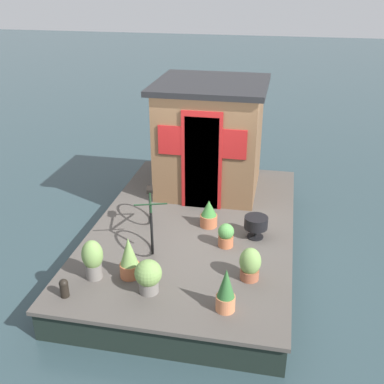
{
  "coord_description": "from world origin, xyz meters",
  "views": [
    {
      "loc": [
        -6.9,
        -1.35,
        4.44
      ],
      "look_at": [
        -0.2,
        0.0,
        1.21
      ],
      "focal_mm": 44.08,
      "sensor_mm": 36.0,
      "label": 1
    }
  ],
  "objects_px": {
    "bicycle": "(151,215)",
    "potted_plant_thyme": "(226,235)",
    "mooring_bollard": "(64,287)",
    "potted_plant_basil": "(226,291)",
    "potted_plant_succulent": "(93,259)",
    "charcoal_grill": "(256,223)",
    "houseboat_cabin": "(210,137)",
    "potted_plant_rosemary": "(129,258)",
    "potted_plant_ivy": "(250,264)",
    "potted_plant_sage": "(148,276)",
    "potted_plant_mint": "(209,214)"
  },
  "relations": [
    {
      "from": "bicycle",
      "to": "mooring_bollard",
      "type": "xyz_separation_m",
      "value": [
        -1.77,
        0.69,
        -0.22
      ]
    },
    {
      "from": "potted_plant_basil",
      "to": "charcoal_grill",
      "type": "xyz_separation_m",
      "value": [
        1.88,
        -0.23,
        -0.03
      ]
    },
    {
      "from": "potted_plant_basil",
      "to": "mooring_bollard",
      "type": "distance_m",
      "value": 2.13
    },
    {
      "from": "bicycle",
      "to": "potted_plant_succulent",
      "type": "height_order",
      "value": "bicycle"
    },
    {
      "from": "potted_plant_rosemary",
      "to": "potted_plant_basil",
      "type": "height_order",
      "value": "potted_plant_rosemary"
    },
    {
      "from": "bicycle",
      "to": "potted_plant_succulent",
      "type": "xyz_separation_m",
      "value": [
        -1.29,
        0.47,
        -0.05
      ]
    },
    {
      "from": "charcoal_grill",
      "to": "mooring_bollard",
      "type": "bearing_deg",
      "value": 130.84
    },
    {
      "from": "houseboat_cabin",
      "to": "potted_plant_ivy",
      "type": "distance_m",
      "value": 3.22
    },
    {
      "from": "potted_plant_mint",
      "to": "charcoal_grill",
      "type": "relative_size",
      "value": 1.25
    },
    {
      "from": "bicycle",
      "to": "charcoal_grill",
      "type": "distance_m",
      "value": 1.69
    },
    {
      "from": "houseboat_cabin",
      "to": "potted_plant_basil",
      "type": "xyz_separation_m",
      "value": [
        -3.66,
        -0.82,
        -0.77
      ]
    },
    {
      "from": "potted_plant_ivy",
      "to": "charcoal_grill",
      "type": "relative_size",
      "value": 1.28
    },
    {
      "from": "charcoal_grill",
      "to": "potted_plant_rosemary",
      "type": "bearing_deg",
      "value": 130.93
    },
    {
      "from": "potted_plant_sage",
      "to": "potted_plant_ivy",
      "type": "height_order",
      "value": "potted_plant_ivy"
    },
    {
      "from": "potted_plant_rosemary",
      "to": "potted_plant_succulent",
      "type": "relative_size",
      "value": 1.05
    },
    {
      "from": "mooring_bollard",
      "to": "potted_plant_rosemary",
      "type": "bearing_deg",
      "value": -49.38
    },
    {
      "from": "bicycle",
      "to": "potted_plant_succulent",
      "type": "bearing_deg",
      "value": 160.11
    },
    {
      "from": "potted_plant_rosemary",
      "to": "potted_plant_succulent",
      "type": "distance_m",
      "value": 0.5
    },
    {
      "from": "charcoal_grill",
      "to": "potted_plant_ivy",
      "type": "bearing_deg",
      "value": -179.58
    },
    {
      "from": "bicycle",
      "to": "potted_plant_ivy",
      "type": "distance_m",
      "value": 1.9
    },
    {
      "from": "houseboat_cabin",
      "to": "potted_plant_mint",
      "type": "xyz_separation_m",
      "value": [
        -1.56,
        -0.25,
        -0.83
      ]
    },
    {
      "from": "potted_plant_succulent",
      "to": "charcoal_grill",
      "type": "xyz_separation_m",
      "value": [
        1.56,
        -2.13,
        -0.06
      ]
    },
    {
      "from": "potted_plant_thyme",
      "to": "potted_plant_succulent",
      "type": "xyz_separation_m",
      "value": [
        -1.2,
        1.7,
        0.12
      ]
    },
    {
      "from": "houseboat_cabin",
      "to": "potted_plant_basil",
      "type": "bearing_deg",
      "value": -167.39
    },
    {
      "from": "potted_plant_ivy",
      "to": "potted_plant_thyme",
      "type": "bearing_deg",
      "value": 29.17
    },
    {
      "from": "potted_plant_rosemary",
      "to": "mooring_bollard",
      "type": "xyz_separation_m",
      "value": [
        -0.61,
        0.71,
        -0.15
      ]
    },
    {
      "from": "bicycle",
      "to": "charcoal_grill",
      "type": "bearing_deg",
      "value": -80.88
    },
    {
      "from": "potted_plant_sage",
      "to": "potted_plant_succulent",
      "type": "relative_size",
      "value": 0.81
    },
    {
      "from": "charcoal_grill",
      "to": "potted_plant_thyme",
      "type": "bearing_deg",
      "value": 129.45
    },
    {
      "from": "bicycle",
      "to": "potted_plant_basil",
      "type": "bearing_deg",
      "value": -138.41
    },
    {
      "from": "potted_plant_basil",
      "to": "potted_plant_succulent",
      "type": "relative_size",
      "value": 1.03
    },
    {
      "from": "potted_plant_thyme",
      "to": "charcoal_grill",
      "type": "height_order",
      "value": "potted_plant_thyme"
    },
    {
      "from": "bicycle",
      "to": "potted_plant_thyme",
      "type": "bearing_deg",
      "value": -94.19
    },
    {
      "from": "houseboat_cabin",
      "to": "potted_plant_rosemary",
      "type": "distance_m",
      "value": 3.35
    },
    {
      "from": "potted_plant_ivy",
      "to": "potted_plant_mint",
      "type": "xyz_separation_m",
      "value": [
        1.37,
        0.81,
        -0.02
      ]
    },
    {
      "from": "potted_plant_basil",
      "to": "potted_plant_ivy",
      "type": "bearing_deg",
      "value": -18.21
    },
    {
      "from": "houseboat_cabin",
      "to": "potted_plant_sage",
      "type": "xyz_separation_m",
      "value": [
        -3.49,
        0.24,
        -0.8
      ]
    },
    {
      "from": "potted_plant_basil",
      "to": "potted_plant_ivy",
      "type": "distance_m",
      "value": 0.77
    },
    {
      "from": "potted_plant_basil",
      "to": "potted_plant_ivy",
      "type": "xyz_separation_m",
      "value": [
        0.73,
        -0.24,
        -0.05
      ]
    },
    {
      "from": "potted_plant_rosemary",
      "to": "houseboat_cabin",
      "type": "bearing_deg",
      "value": -10.56
    },
    {
      "from": "potted_plant_sage",
      "to": "potted_plant_succulent",
      "type": "bearing_deg",
      "value": 79.38
    },
    {
      "from": "potted_plant_thyme",
      "to": "potted_plant_mint",
      "type": "height_order",
      "value": "potted_plant_mint"
    },
    {
      "from": "potted_plant_ivy",
      "to": "bicycle",
      "type": "bearing_deg",
      "value": 62.17
    },
    {
      "from": "potted_plant_ivy",
      "to": "charcoal_grill",
      "type": "xyz_separation_m",
      "value": [
        1.15,
        0.01,
        0.02
      ]
    },
    {
      "from": "houseboat_cabin",
      "to": "mooring_bollard",
      "type": "height_order",
      "value": "houseboat_cabin"
    },
    {
      "from": "potted_plant_basil",
      "to": "potted_plant_succulent",
      "type": "distance_m",
      "value": 1.93
    },
    {
      "from": "potted_plant_ivy",
      "to": "potted_plant_basil",
      "type": "bearing_deg",
      "value": 161.79
    },
    {
      "from": "bicycle",
      "to": "potted_plant_thyme",
      "type": "distance_m",
      "value": 1.25
    },
    {
      "from": "bicycle",
      "to": "charcoal_grill",
      "type": "relative_size",
      "value": 4.15
    },
    {
      "from": "potted_plant_rosemary",
      "to": "bicycle",
      "type": "bearing_deg",
      "value": 0.86
    }
  ]
}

